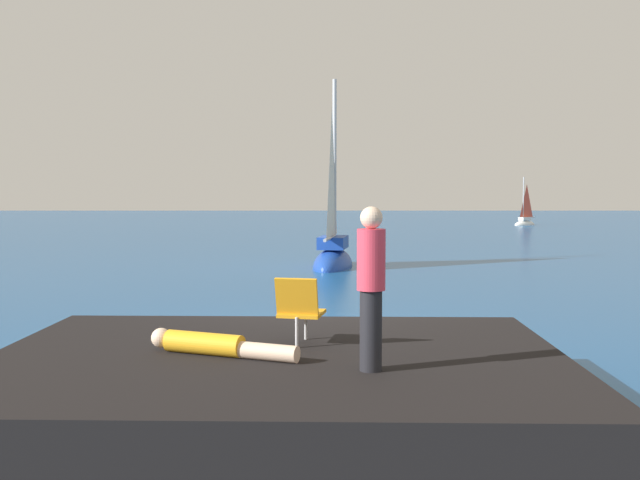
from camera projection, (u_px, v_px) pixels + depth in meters
name	position (u px, v px, depth m)	size (l,w,h in m)	color
ground_plane	(306.00, 342.00, 11.84)	(160.00, 160.00, 0.00)	navy
shore_ledge	(275.00, 385.00, 7.87)	(6.25, 4.65, 0.71)	black
boulder_seaward	(451.00, 356.00, 10.78)	(1.39, 1.11, 0.76)	black
boulder_inland	(475.00, 367.00, 10.14)	(1.11, 0.89, 0.61)	black
sailboat_near	(331.00, 256.00, 23.47)	(1.73, 3.69, 6.72)	#193D99
sailboat_far	(522.00, 222.00, 52.41)	(2.05, 1.71, 3.84)	white
person_sunbather	(212.00, 345.00, 7.74)	(1.68, 0.81, 0.25)	gold
person_standing	(369.00, 284.00, 7.04)	(0.28, 0.28, 1.62)	black
beach_chair	(297.00, 307.00, 8.23)	(0.59, 0.68, 0.80)	orange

